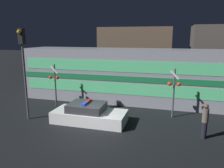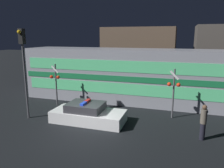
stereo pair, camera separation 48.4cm
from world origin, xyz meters
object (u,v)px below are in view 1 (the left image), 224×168
Objects in this scene: train at (129,75)px; pedestrian at (205,121)px; police_car at (89,114)px; traffic_light_corner at (23,58)px; crossing_signal_near at (174,89)px.

train reaches higher than pedestrian.
traffic_light_corner reaches higher than police_car.
police_car is 5.19m from traffic_light_corner.
train is 7.61m from pedestrian.
pedestrian reaches higher than police_car.
pedestrian is 3.19m from crossing_signal_near.
pedestrian is (5.03, -5.60, -1.14)m from train.
traffic_light_corner is (-5.33, -5.71, 1.79)m from train.
pedestrian is at bearing -58.83° from crossing_signal_near.
crossing_signal_near is 0.57× the size of traffic_light_corner.
crossing_signal_near reaches higher than police_car.
police_car is (-1.44, -5.13, -1.60)m from train.
crossing_signal_near is at bearing -40.92° from train.
police_car is at bearing -156.50° from crossing_signal_near.
traffic_light_corner reaches higher than crossing_signal_near.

